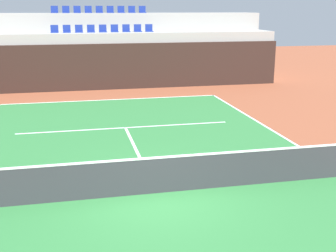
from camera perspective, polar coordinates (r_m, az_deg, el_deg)
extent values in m
plane|color=brown|center=(11.20, -1.48, -8.78)|extent=(80.00, 80.00, 0.00)
cube|color=#2D7238|center=(11.20, -1.48, -8.76)|extent=(11.00, 24.00, 0.01)
cube|color=white|center=(22.55, -7.32, 3.43)|extent=(11.00, 0.10, 0.00)
cube|color=white|center=(17.17, -5.58, -0.22)|extent=(8.26, 0.10, 0.00)
cube|color=white|center=(14.14, -3.97, -3.58)|extent=(0.10, 6.40, 0.00)
cube|color=black|center=(25.37, -8.08, 7.65)|extent=(20.69, 0.30, 2.60)
cube|color=#9E9E99|center=(26.67, -8.34, 8.62)|extent=(20.69, 2.40, 3.16)
cube|color=#9E9E99|center=(29.00, -8.75, 10.18)|extent=(20.69, 2.40, 4.24)
cube|color=navy|center=(26.48, -14.59, 11.73)|extent=(0.44, 0.44, 0.04)
cube|color=navy|center=(26.67, -14.61, 12.23)|extent=(0.44, 0.04, 0.40)
cube|color=navy|center=(26.47, -13.06, 11.83)|extent=(0.44, 0.44, 0.04)
cube|color=navy|center=(26.66, -13.09, 12.32)|extent=(0.44, 0.04, 0.40)
cube|color=navy|center=(26.48, -11.53, 11.91)|extent=(0.44, 0.44, 0.04)
cube|color=navy|center=(26.67, -11.57, 12.40)|extent=(0.44, 0.04, 0.40)
cube|color=navy|center=(26.50, -10.00, 11.99)|extent=(0.44, 0.44, 0.04)
cube|color=navy|center=(26.69, -10.04, 12.48)|extent=(0.44, 0.04, 0.40)
cube|color=navy|center=(26.54, -8.47, 12.05)|extent=(0.44, 0.44, 0.04)
cube|color=navy|center=(26.73, -8.53, 12.55)|extent=(0.44, 0.04, 0.40)
cube|color=navy|center=(26.60, -6.95, 12.11)|extent=(0.44, 0.44, 0.04)
cube|color=navy|center=(26.79, -7.01, 12.60)|extent=(0.44, 0.04, 0.40)
cube|color=navy|center=(26.68, -5.44, 12.16)|extent=(0.44, 0.44, 0.04)
cube|color=navy|center=(26.87, -5.51, 12.65)|extent=(0.44, 0.04, 0.40)
cube|color=navy|center=(26.77, -3.93, 12.21)|extent=(0.44, 0.44, 0.04)
cube|color=navy|center=(26.96, -4.01, 12.69)|extent=(0.44, 0.04, 0.40)
cube|color=navy|center=(26.89, -2.44, 12.24)|extent=(0.44, 0.44, 0.04)
cube|color=navy|center=(27.07, -2.52, 12.72)|extent=(0.44, 0.04, 0.40)
cube|color=navy|center=(28.85, -14.60, 14.12)|extent=(0.44, 0.44, 0.04)
cube|color=navy|center=(29.05, -14.61, 14.56)|extent=(0.44, 0.04, 0.40)
cube|color=navy|center=(28.84, -13.18, 14.20)|extent=(0.44, 0.44, 0.04)
cube|color=navy|center=(29.04, -13.20, 14.64)|extent=(0.44, 0.04, 0.40)
cube|color=navy|center=(28.84, -11.76, 14.28)|extent=(0.44, 0.44, 0.04)
cube|color=navy|center=(29.04, -11.79, 14.72)|extent=(0.44, 0.04, 0.40)
cube|color=navy|center=(28.86, -10.34, 14.35)|extent=(0.44, 0.44, 0.04)
cube|color=navy|center=(29.06, -10.38, 14.79)|extent=(0.44, 0.04, 0.40)
cube|color=navy|center=(28.90, -8.93, 14.41)|extent=(0.44, 0.44, 0.04)
cube|color=navy|center=(29.10, -8.97, 14.85)|extent=(0.44, 0.04, 0.40)
cube|color=navy|center=(28.96, -7.51, 14.46)|extent=(0.44, 0.44, 0.04)
cube|color=navy|center=(29.15, -7.57, 14.90)|extent=(0.44, 0.04, 0.40)
cube|color=navy|center=(29.03, -6.11, 14.51)|extent=(0.44, 0.44, 0.04)
cube|color=navy|center=(29.22, -6.17, 14.94)|extent=(0.44, 0.04, 0.40)
cube|color=navy|center=(29.11, -4.71, 14.54)|extent=(0.44, 0.44, 0.04)
cube|color=navy|center=(29.31, -4.77, 14.98)|extent=(0.44, 0.04, 0.40)
cube|color=navy|center=(29.22, -3.32, 14.57)|extent=(0.44, 0.44, 0.04)
cube|color=navy|center=(29.41, -3.39, 15.00)|extent=(0.44, 0.04, 0.40)
cube|color=#333338|center=(11.02, -1.50, -6.55)|extent=(10.90, 0.02, 0.92)
cube|color=white|center=(10.85, -1.52, -4.17)|extent=(10.90, 0.04, 0.05)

